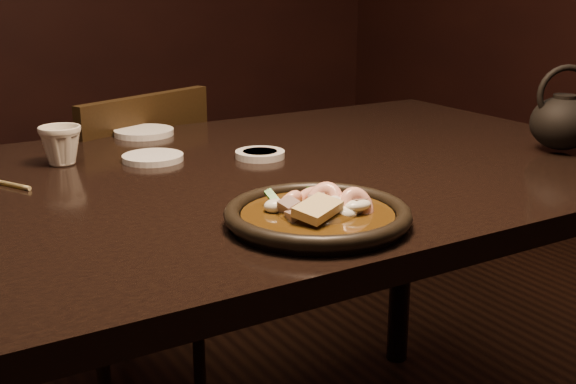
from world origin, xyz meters
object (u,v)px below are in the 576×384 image
teapot (563,120)px  table (230,216)px  chair (123,241)px  tea_cup (61,144)px  plate (318,216)px

teapot → table: bearing=-171.4°
table → teapot: bearing=-16.0°
chair → tea_cup: 0.53m
chair → plate: (0.00, -0.87, 0.32)m
table → chair: 0.61m
chair → tea_cup: (-0.21, -0.35, 0.34)m
table → tea_cup: 0.34m
plate → teapot: bearing=10.3°
chair → teapot: size_ratio=4.95×
plate → tea_cup: size_ratio=3.41×
plate → tea_cup: (-0.21, 0.52, 0.02)m
plate → chair: bearing=90.2°
chair → plate: size_ratio=3.15×
table → chair: bearing=91.7°
teapot → plate: bearing=-145.1°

